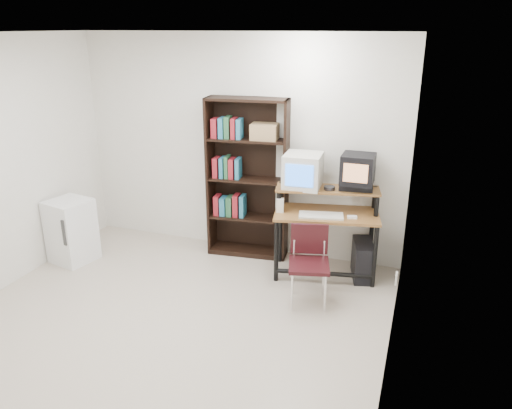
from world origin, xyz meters
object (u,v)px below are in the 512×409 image
(computer_desk, at_px, (326,217))
(mini_fridge, at_px, (71,231))
(crt_monitor, at_px, (303,171))
(crt_tv, at_px, (358,169))
(bookshelf, at_px, (248,177))
(pc_tower, at_px, (362,260))
(school_chair, at_px, (309,257))

(computer_desk, xyz_separation_m, mini_fridge, (-2.89, -0.66, -0.30))
(crt_monitor, bearing_deg, crt_tv, 4.46)
(bookshelf, relative_size, mini_fridge, 2.52)
(computer_desk, relative_size, crt_monitor, 2.83)
(computer_desk, relative_size, mini_fridge, 1.61)
(pc_tower, bearing_deg, school_chair, -137.83)
(crt_tv, bearing_deg, mini_fridge, -165.94)
(crt_monitor, relative_size, crt_tv, 1.24)
(computer_desk, distance_m, crt_tv, 0.62)
(computer_desk, xyz_separation_m, crt_monitor, (-0.30, 0.07, 0.48))
(pc_tower, relative_size, bookshelf, 0.24)
(school_chair, bearing_deg, pc_tower, 41.76)
(computer_desk, height_order, crt_tv, crt_tv)
(crt_tv, bearing_deg, pc_tower, -39.01)
(crt_tv, bearing_deg, bookshelf, 175.43)
(crt_monitor, distance_m, crt_tv, 0.59)
(computer_desk, bearing_deg, bookshelf, 154.90)
(crt_monitor, distance_m, bookshelf, 0.75)
(bookshelf, bearing_deg, computer_desk, -19.68)
(crt_tv, bearing_deg, crt_monitor, -172.55)
(crt_monitor, height_order, mini_fridge, crt_monitor)
(computer_desk, height_order, pc_tower, computer_desk)
(crt_monitor, height_order, pc_tower, crt_monitor)
(pc_tower, xyz_separation_m, mini_fridge, (-3.31, -0.70, 0.17))
(pc_tower, distance_m, mini_fridge, 3.39)
(school_chair, bearing_deg, bookshelf, 123.27)
(computer_desk, xyz_separation_m, school_chair, (-0.03, -0.64, -0.20))
(bookshelf, height_order, mini_fridge, bookshelf)
(pc_tower, relative_size, school_chair, 0.57)
(mini_fridge, bearing_deg, school_chair, 12.93)
(crt_monitor, relative_size, bookshelf, 0.23)
(crt_monitor, xyz_separation_m, school_chair, (0.26, -0.71, -0.68))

